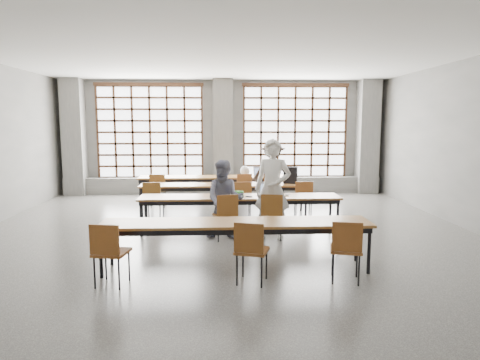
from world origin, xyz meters
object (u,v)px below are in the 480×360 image
at_px(chair_mid_left, 153,197).
at_px(chair_mid_centre, 242,196).
at_px(chair_back_right, 272,186).
at_px(chair_near_mid, 251,246).
at_px(laptop_back, 261,173).
at_px(backpack, 290,175).
at_px(red_pouch, 111,249).
at_px(laptop_front, 267,192).
at_px(chair_mid_right, 303,196).
at_px(student_male, 273,189).
at_px(chair_front_right, 272,212).
at_px(desk_row_d, 236,226).
at_px(phone, 249,196).
at_px(student_female, 225,200).
at_px(desk_row_a, 212,179).
at_px(mouse, 287,195).
at_px(plastic_bag, 245,171).
at_px(chair_near_right, 346,245).
at_px(chair_near_left, 109,248).
at_px(student_back, 273,173).
at_px(desk_row_b, 224,187).
at_px(desk_row_c, 240,199).
at_px(chair_back_left, 158,187).
at_px(green_box, 237,193).

xyz_separation_m(chair_mid_left, chair_mid_centre, (2.01, -0.00, 0.00)).
height_order(chair_back_right, chair_near_mid, same).
distance_m(laptop_back, backpack, 1.67).
bearing_deg(red_pouch, chair_back_right, 62.32).
bearing_deg(laptop_front, chair_mid_right, 46.29).
bearing_deg(student_male, chair_front_right, -78.82).
height_order(desk_row_d, backpack, backpack).
height_order(laptop_front, phone, laptop_front).
distance_m(student_female, laptop_front, 1.06).
bearing_deg(chair_front_right, chair_mid_right, 61.80).
height_order(desk_row_a, student_male, student_male).
relative_size(mouse, plastic_bag, 0.34).
xyz_separation_m(chair_back_right, chair_near_mid, (-0.94, -5.45, 0.00)).
bearing_deg(chair_near_right, phone, 112.59).
height_order(chair_back_right, chair_near_left, same).
bearing_deg(chair_mid_left, desk_row_d, -62.24).
height_order(chair_back_right, mouse, chair_back_right).
relative_size(chair_mid_right, chair_near_right, 1.00).
bearing_deg(chair_mid_centre, backpack, 29.54).
relative_size(desk_row_d, phone, 30.77).
xyz_separation_m(chair_near_mid, red_pouch, (-1.88, 0.08, -0.04)).
xyz_separation_m(student_back, red_pouch, (-2.84, -5.50, -0.36)).
bearing_deg(student_back, desk_row_b, -139.96).
relative_size(desk_row_d, chair_mid_centre, 4.55).
relative_size(chair_near_mid, plastic_bag, 3.08).
distance_m(desk_row_c, chair_near_left, 3.42).
distance_m(chair_front_right, mouse, 0.74).
height_order(desk_row_b, chair_back_right, chair_back_right).
relative_size(laptop_back, mouse, 4.15).
xyz_separation_m(chair_front_right, student_female, (-0.88, 0.13, 0.21)).
distance_m(desk_row_d, chair_mid_right, 3.71).
distance_m(chair_back_left, phone, 3.47).
height_order(chair_front_right, student_back, student_back).
height_order(chair_mid_right, laptop_front, laptop_front).
xyz_separation_m(chair_back_left, chair_near_left, (0.14, -5.45, 0.00)).
height_order(desk_row_c, chair_front_right, chair_front_right).
relative_size(desk_row_d, chair_front_right, 4.55).
bearing_deg(chair_front_right, green_box, 131.85).
height_order(chair_near_right, laptop_front, laptop_front).
height_order(mouse, backpack, backpack).
relative_size(chair_mid_right, mouse, 8.98).
distance_m(chair_near_right, laptop_front, 3.07).
xyz_separation_m(chair_back_right, green_box, (-1.01, -2.51, 0.24)).
height_order(desk_row_a, chair_front_right, chair_front_right).
relative_size(desk_row_d, laptop_front, 9.23).
bearing_deg(backpack, plastic_bag, 140.13).
bearing_deg(green_box, chair_near_right, -64.88).
relative_size(student_female, laptop_front, 3.46).
xyz_separation_m(chair_mid_centre, chair_near_left, (-1.98, -3.94, 0.00)).
distance_m(chair_near_mid, backpack, 4.81).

